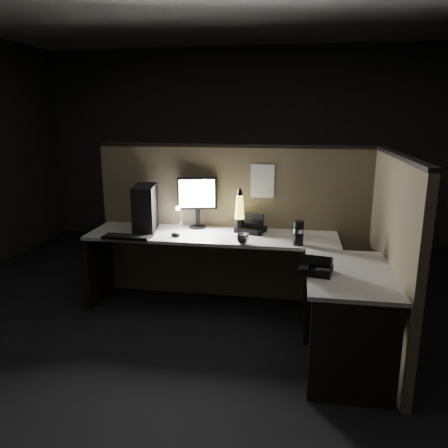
% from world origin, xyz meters
% --- Properties ---
extents(floor, '(6.00, 6.00, 0.00)m').
position_xyz_m(floor, '(0.00, 0.00, 0.00)').
color(floor, black).
rests_on(floor, ground).
extents(room_shell, '(6.00, 6.00, 6.00)m').
position_xyz_m(room_shell, '(0.00, 0.00, 1.62)').
color(room_shell, silver).
rests_on(room_shell, ground).
extents(partition_back, '(2.66, 0.06, 1.50)m').
position_xyz_m(partition_back, '(0.00, 0.93, 0.75)').
color(partition_back, brown).
rests_on(partition_back, ground).
extents(partition_right, '(0.06, 1.66, 1.50)m').
position_xyz_m(partition_right, '(1.33, 0.10, 0.75)').
color(partition_right, brown).
rests_on(partition_right, ground).
extents(desk, '(2.60, 1.60, 0.73)m').
position_xyz_m(desk, '(0.18, 0.25, 0.58)').
color(desk, '#B5B2AB').
rests_on(desk, ground).
extents(pc_tower, '(0.26, 0.44, 0.43)m').
position_xyz_m(pc_tower, '(-0.79, 0.62, 0.95)').
color(pc_tower, black).
rests_on(pc_tower, desk).
extents(monitor, '(0.38, 0.16, 0.49)m').
position_xyz_m(monitor, '(-0.33, 0.83, 1.03)').
color(monitor, black).
rests_on(monitor, desk).
extents(keyboard, '(0.43, 0.15, 0.02)m').
position_xyz_m(keyboard, '(-0.87, 0.34, 0.74)').
color(keyboard, black).
rests_on(keyboard, desk).
extents(mouse, '(0.10, 0.08, 0.04)m').
position_xyz_m(mouse, '(-0.46, 0.48, 0.75)').
color(mouse, black).
rests_on(mouse, desk).
extents(clip_lamp, '(0.04, 0.17, 0.22)m').
position_xyz_m(clip_lamp, '(-0.51, 0.82, 0.86)').
color(clip_lamp, silver).
rests_on(clip_lamp, desk).
extents(organizer, '(0.30, 0.28, 0.19)m').
position_xyz_m(organizer, '(0.19, 0.75, 0.77)').
color(organizer, black).
rests_on(organizer, desk).
extents(lava_lamp, '(0.11, 0.11, 0.41)m').
position_xyz_m(lava_lamp, '(0.09, 0.71, 0.90)').
color(lava_lamp, black).
rests_on(lava_lamp, desk).
extents(travel_mug, '(0.09, 0.09, 0.21)m').
position_xyz_m(travel_mug, '(0.64, 0.39, 0.83)').
color(travel_mug, black).
rests_on(travel_mug, desk).
extents(steel_mug, '(0.11, 0.11, 0.09)m').
position_xyz_m(steel_mug, '(0.17, 0.34, 0.77)').
color(steel_mug, silver).
rests_on(steel_mug, desk).
extents(figurine, '(0.06, 0.06, 0.06)m').
position_xyz_m(figurine, '(0.65, 0.70, 0.78)').
color(figurine, yellow).
rests_on(figurine, desk).
extents(pinned_paper, '(0.22, 0.00, 0.32)m').
position_xyz_m(pinned_paper, '(0.28, 0.90, 1.19)').
color(pinned_paper, white).
rests_on(pinned_paper, partition_back).
extents(desk_phone, '(0.25, 0.26, 0.13)m').
position_xyz_m(desk_phone, '(0.76, -0.27, 0.78)').
color(desk_phone, black).
rests_on(desk_phone, desk).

